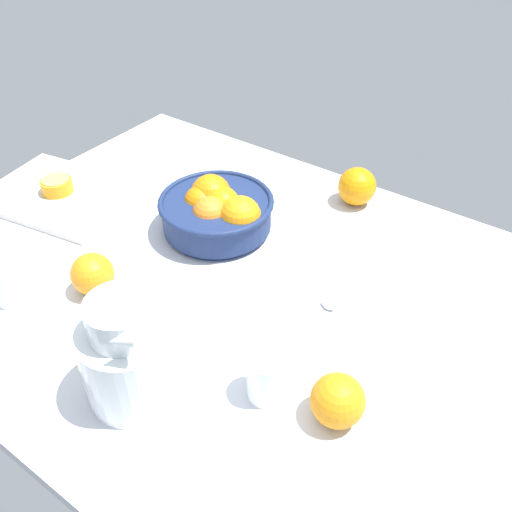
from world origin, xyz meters
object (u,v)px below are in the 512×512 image
object	(u,v)px
orange_half_0	(58,185)
second_glass	(10,283)
juice_glass	(267,378)
loose_orange_3	(357,186)
juice_pitcher	(130,360)
cutting_board	(60,195)
loose_orange_1	(338,400)
loose_orange_0	(92,274)
spoon	(318,295)
fruit_bowl	(217,211)

from	to	relation	value
orange_half_0	second_glass	bearing A→B (deg)	-52.62
juice_glass	loose_orange_3	world-z (taller)	loose_orange_3
juice_glass	orange_half_0	bearing A→B (deg)	165.94
juice_pitcher	loose_orange_3	xyz separation A→B (cm)	(3.34, 67.10, -2.66)
cutting_board	loose_orange_1	bearing A→B (deg)	-10.61
juice_glass	loose_orange_0	world-z (taller)	juice_glass
juice_glass	cutting_board	distance (cm)	73.28
juice_pitcher	loose_orange_3	bearing A→B (deg)	87.15
orange_half_0	juice_pitcher	bearing A→B (deg)	-28.22
juice_glass	orange_half_0	distance (cm)	73.66
spoon	second_glass	bearing A→B (deg)	-144.24
spoon	fruit_bowl	bearing A→B (deg)	168.86
loose_orange_0	loose_orange_3	world-z (taller)	loose_orange_3
fruit_bowl	second_glass	xyz separation A→B (cm)	(-17.69, -38.58, -1.32)
juice_glass	loose_orange_0	bearing A→B (deg)	179.05
loose_orange_3	fruit_bowl	bearing A→B (deg)	-125.47
loose_orange_1	second_glass	bearing A→B (deg)	-168.98
juice_pitcher	second_glass	distance (cm)	33.63
juice_pitcher	loose_orange_1	world-z (taller)	juice_pitcher
fruit_bowl	loose_orange_1	distance (cm)	51.10
cutting_board	orange_half_0	size ratio (longest dim) A/B	4.70
second_glass	cutting_board	bearing A→B (deg)	127.03
loose_orange_0	loose_orange_3	bearing A→B (deg)	64.73
cutting_board	juice_pitcher	bearing A→B (deg)	-28.24
loose_orange_0	loose_orange_1	size ratio (longest dim) A/B	0.99
juice_pitcher	spoon	bearing A→B (deg)	70.32
orange_half_0	loose_orange_3	xyz separation A→B (cm)	(57.74, 37.91, 1.25)
juice_glass	loose_orange_1	size ratio (longest dim) A/B	1.02
loose_orange_0	spoon	xyz separation A→B (cm)	(35.13, 22.82, -3.59)
orange_half_0	loose_orange_1	xyz separation A→B (cm)	(82.26, -15.52, 0.99)
orange_half_0	loose_orange_3	size ratio (longest dim) A/B	0.82
juice_pitcher	loose_orange_3	distance (cm)	67.23
second_glass	loose_orange_0	bearing A→B (deg)	43.57
juice_pitcher	loose_orange_1	xyz separation A→B (cm)	(27.86, 13.67, -2.92)
fruit_bowl	loose_orange_1	world-z (taller)	fruit_bowl
loose_orange_0	loose_orange_1	xyz separation A→B (cm)	(50.56, 1.72, 0.06)
loose_orange_1	loose_orange_3	distance (cm)	58.78
orange_half_0	loose_orange_0	xyz separation A→B (cm)	(31.71, -17.24, 0.93)
juice_pitcher	loose_orange_3	size ratio (longest dim) A/B	2.23
juice_glass	loose_orange_0	xyz separation A→B (cm)	(-39.75, 0.66, 0.42)
spoon	cutting_board	bearing A→B (deg)	-175.04
juice_pitcher	spoon	size ratio (longest dim) A/B	1.40
fruit_bowl	cutting_board	size ratio (longest dim) A/B	0.73
fruit_bowl	spoon	bearing A→B (deg)	-11.14
fruit_bowl	loose_orange_0	xyz separation A→B (cm)	(-6.96, -28.37, -1.03)
loose_orange_1	loose_orange_3	world-z (taller)	loose_orange_3
orange_half_0	cutting_board	bearing A→B (deg)	-25.00
second_glass	orange_half_0	world-z (taller)	second_glass
second_glass	juice_glass	bearing A→B (deg)	10.72
fruit_bowl	cutting_board	xyz separation A→B (cm)	(-38.26, -11.32, -4.37)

